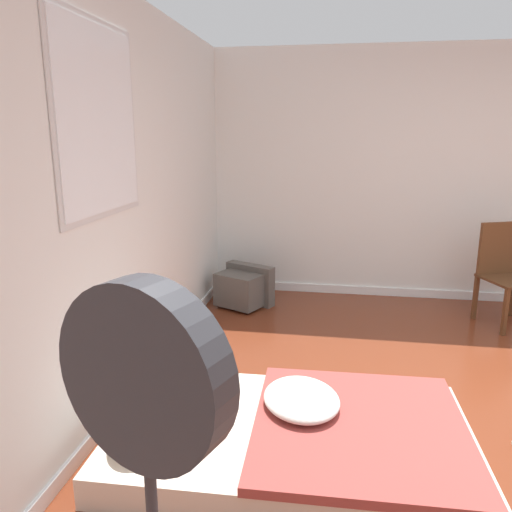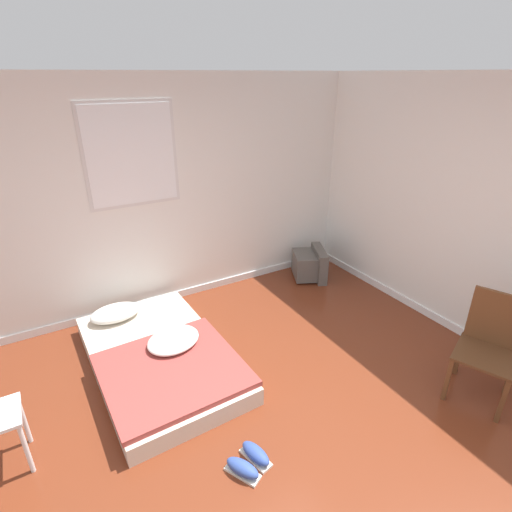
% 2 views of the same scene
% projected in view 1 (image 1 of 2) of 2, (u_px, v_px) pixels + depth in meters
% --- Properties ---
extents(wall_back, '(7.61, 0.08, 2.60)m').
position_uv_depth(wall_back, '(108.00, 209.00, 2.98)').
color(wall_back, white).
rests_on(wall_back, ground_plane).
extents(wall_right, '(0.08, 7.80, 2.60)m').
position_uv_depth(wall_right, '(475.00, 178.00, 5.08)').
color(wall_right, white).
rests_on(wall_right, ground_plane).
extents(mattress_bed, '(1.21, 1.98, 0.31)m').
position_uv_depth(mattress_bed, '(293.00, 435.00, 2.74)').
color(mattress_bed, beige).
rests_on(mattress_bed, ground_plane).
extents(crt_tv, '(0.57, 0.62, 0.41)m').
position_uv_depth(crt_tv, '(243.00, 287.00, 5.11)').
color(crt_tv, '#56514C').
rests_on(crt_tv, ground_plane).
extents(wooden_chair, '(0.59, 0.59, 0.93)m').
position_uv_depth(wooden_chair, '(505.00, 266.00, 4.62)').
color(wooden_chair, brown).
rests_on(wooden_chair, ground_plane).
extents(standing_fan, '(0.31, 0.44, 1.44)m').
position_uv_depth(standing_fan, '(148.00, 441.00, 1.12)').
color(standing_fan, '#333338').
rests_on(standing_fan, ground_plane).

